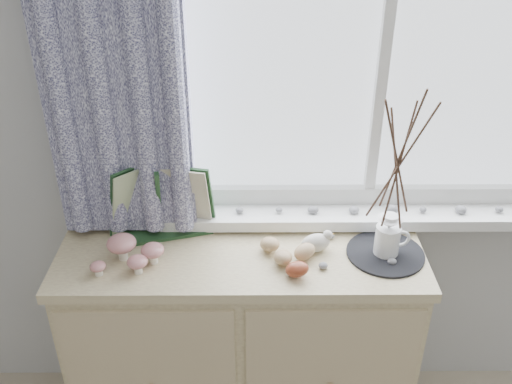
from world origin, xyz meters
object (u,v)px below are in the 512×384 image
botanical_book (158,205)px  toadstool_cluster (130,251)px  sideboard (242,344)px  twig_pitcher (399,159)px

botanical_book → toadstool_cluster: bearing=-135.0°
sideboard → twig_pitcher: size_ratio=1.98×
botanical_book → sideboard: bearing=-30.1°
sideboard → twig_pitcher: 0.90m
botanical_book → toadstool_cluster: size_ratio=1.76×
toadstool_cluster → sideboard: bearing=10.9°
twig_pitcher → toadstool_cluster: bearing=175.1°
toadstool_cluster → botanical_book: bearing=60.8°
sideboard → botanical_book: bearing=165.7°
sideboard → toadstool_cluster: size_ratio=5.41×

